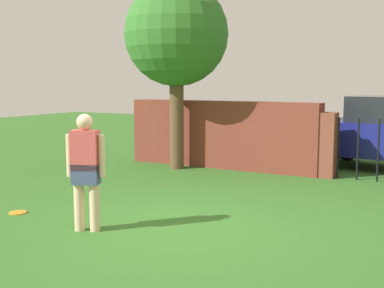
# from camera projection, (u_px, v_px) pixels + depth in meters

# --- Properties ---
(ground_plane) EXTENTS (40.00, 40.00, 0.00)m
(ground_plane) POSITION_uv_depth(u_px,v_px,m) (174.00, 226.00, 6.93)
(ground_plane) COLOR #336623
(brick_wall) EXTENTS (4.77, 0.50, 1.60)m
(brick_wall) POSITION_uv_depth(u_px,v_px,m) (221.00, 134.00, 11.65)
(brick_wall) COLOR brown
(brick_wall) RESTS_ON ground
(tree) EXTENTS (2.42, 2.42, 4.36)m
(tree) POSITION_uv_depth(u_px,v_px,m) (176.00, 35.00, 11.21)
(tree) COLOR brown
(tree) RESTS_ON ground
(person) EXTENTS (0.51, 0.34, 1.62)m
(person) POSITION_uv_depth(u_px,v_px,m) (86.00, 167.00, 6.61)
(person) COLOR beige
(person) RESTS_ON ground
(frisbee_orange) EXTENTS (0.27, 0.27, 0.02)m
(frisbee_orange) POSITION_uv_depth(u_px,v_px,m) (18.00, 213.00, 7.62)
(frisbee_orange) COLOR orange
(frisbee_orange) RESTS_ON ground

